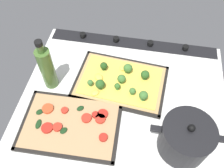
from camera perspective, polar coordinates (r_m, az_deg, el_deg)
ground_plane at (r=99.91cm, az=2.59°, el=-3.96°), size 82.44×71.09×3.00cm
stove_control_panel at (r=118.52cm, az=4.94°, el=9.65°), size 79.14×7.00×2.60cm
baking_tray_front at (r=102.84cm, az=2.02°, el=0.39°), size 39.83×29.29×1.30cm
broccoli_pizza at (r=101.39cm, az=2.05°, el=0.75°), size 37.23×26.69×5.95cm
baking_tray_back at (r=93.66cm, az=-9.73°, el=-9.53°), size 37.30×26.50×1.30cm
veggie_pizza_back at (r=93.10cm, az=-9.65°, el=-9.19°), size 34.83×24.03×1.90cm
cooking_pot at (r=86.84cm, az=16.92°, el=-12.14°), size 24.51×17.66×15.72cm
oil_bottle at (r=98.06cm, az=-15.10°, el=3.70°), size 5.71×5.71×24.53cm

